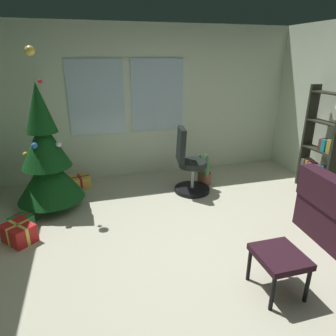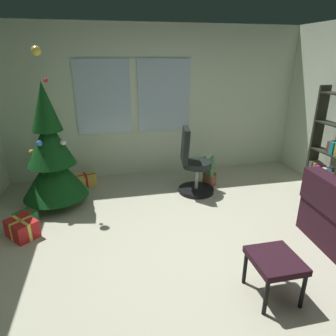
{
  "view_description": "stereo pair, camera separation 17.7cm",
  "coord_description": "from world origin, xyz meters",
  "views": [
    {
      "loc": [
        -1.09,
        -2.39,
        2.04
      ],
      "look_at": [
        -0.24,
        0.67,
        0.83
      ],
      "focal_mm": 31.78,
      "sensor_mm": 36.0,
      "label": 1
    },
    {
      "loc": [
        -0.92,
        -2.43,
        2.04
      ],
      "look_at": [
        -0.24,
        0.67,
        0.83
      ],
      "focal_mm": 31.78,
      "sensor_mm": 36.0,
      "label": 2
    }
  ],
  "objects": [
    {
      "name": "ground_plane",
      "position": [
        0.0,
        0.0,
        -0.05
      ],
      "size": [
        5.1,
        5.33,
        0.1
      ],
      "primitive_type": "cube",
      "color": "#BBB9A0"
    },
    {
      "name": "wall_back_with_windows",
      "position": [
        -0.02,
        2.71,
        1.27
      ],
      "size": [
        5.1,
        0.12,
        2.54
      ],
      "color": "silver",
      "rests_on": "ground_plane"
    },
    {
      "name": "footstool",
      "position": [
        0.45,
        -0.56,
        0.35
      ],
      "size": [
        0.41,
        0.44,
        0.4
      ],
      "color": "black",
      "rests_on": "ground_plane"
    },
    {
      "name": "holiday_tree",
      "position": [
        -1.65,
        1.68,
        0.73
      ],
      "size": [
        0.9,
        0.9,
        2.15
      ],
      "color": "#4C331E",
      "rests_on": "ground_plane"
    },
    {
      "name": "gift_box_red",
      "position": [
        -1.97,
        0.92,
        0.11
      ],
      "size": [
        0.43,
        0.44,
        0.22
      ],
      "color": "red",
      "rests_on": "ground_plane"
    },
    {
      "name": "gift_box_green",
      "position": [
        -1.99,
        1.22,
        0.08
      ],
      "size": [
        0.31,
        0.31,
        0.17
      ],
      "color": "#1E722D",
      "rests_on": "ground_plane"
    },
    {
      "name": "gift_box_gold",
      "position": [
        -1.29,
        2.3,
        0.09
      ],
      "size": [
        0.36,
        0.32,
        0.2
      ],
      "color": "gold",
      "rests_on": "ground_plane"
    },
    {
      "name": "office_chair",
      "position": [
        0.38,
        1.68,
        0.41
      ],
      "size": [
        0.56,
        0.56,
        1.04
      ],
      "color": "black",
      "rests_on": "ground_plane"
    },
    {
      "name": "bookshelf",
      "position": [
        2.34,
        1.18,
        0.71
      ],
      "size": [
        0.18,
        0.64,
        1.63
      ],
      "color": "#25281D",
      "rests_on": "ground_plane"
    },
    {
      "name": "potted_plant",
      "position": [
        0.72,
        1.89,
        0.24
      ],
      "size": [
        0.34,
        0.52,
        0.6
      ],
      "color": "brown",
      "rests_on": "ground_plane"
    }
  ]
}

